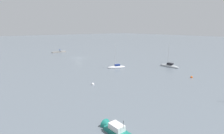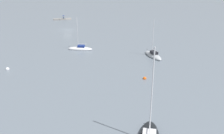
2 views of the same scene
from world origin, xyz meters
name	(u,v)px [view 1 (image 1 of 2)]	position (x,y,z in m)	size (l,w,h in m)	color
ground_plane	(78,58)	(0.00, 0.00, 0.00)	(500.00, 500.00, 0.00)	slate
seawall_pier	(59,52)	(0.00, -21.36, 0.29)	(7.29, 1.52, 0.58)	gray
person_seated_blue_left	(60,51)	(-0.53, -21.19, 0.83)	(0.45, 0.64, 0.73)	#1E2333
umbrella_open_navy	(60,49)	(-0.52, -21.36, 1.68)	(1.14, 1.14, 1.25)	black
sailboat_grey_near	(169,66)	(-15.33, 34.42, 0.32)	(2.25, 6.69, 8.37)	#ADB2B7
sailboat_white_mid	(117,67)	(-0.71, 24.78, 0.29)	(6.02, 3.73, 8.03)	silver
motorboat_teal_near	(115,130)	(22.25, 52.08, 0.30)	(1.65, 5.09, 2.84)	#197266
mooring_buoy_near	(192,77)	(-8.74, 45.57, 0.11)	(0.60, 0.60, 0.60)	#EA5914
mooring_buoy_mid	(93,84)	(14.47, 34.60, 0.12)	(0.68, 0.68, 0.68)	white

